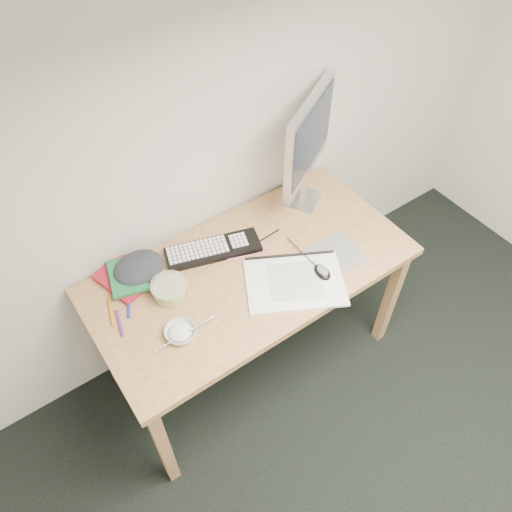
{
  "coord_description": "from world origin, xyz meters",
  "views": [
    {
      "loc": [
        -0.82,
        0.3,
        2.42
      ],
      "look_at": [
        -0.04,
        1.42,
        0.83
      ],
      "focal_mm": 35.0,
      "sensor_mm": 36.0,
      "label": 1
    }
  ],
  "objects_px": {
    "desk": "(251,280)",
    "rice_bowl": "(180,333)",
    "monitor": "(309,140)",
    "keyboard": "(213,250)",
    "sketchpad": "(295,282)"
  },
  "relations": [
    {
      "from": "sketchpad",
      "to": "rice_bowl",
      "type": "height_order",
      "value": "rice_bowl"
    },
    {
      "from": "rice_bowl",
      "to": "sketchpad",
      "type": "bearing_deg",
      "value": -5.32
    },
    {
      "from": "keyboard",
      "to": "monitor",
      "type": "bearing_deg",
      "value": 20.87
    },
    {
      "from": "desk",
      "to": "keyboard",
      "type": "relative_size",
      "value": 3.33
    },
    {
      "from": "sketchpad",
      "to": "keyboard",
      "type": "height_order",
      "value": "keyboard"
    },
    {
      "from": "monitor",
      "to": "desk",
      "type": "bearing_deg",
      "value": 174.62
    },
    {
      "from": "monitor",
      "to": "keyboard",
      "type": "bearing_deg",
      "value": 153.3
    },
    {
      "from": "keyboard",
      "to": "monitor",
      "type": "xyz_separation_m",
      "value": [
        0.54,
        0.03,
        0.34
      ]
    },
    {
      "from": "desk",
      "to": "rice_bowl",
      "type": "distance_m",
      "value": 0.44
    },
    {
      "from": "monitor",
      "to": "rice_bowl",
      "type": "bearing_deg",
      "value": 170.56
    },
    {
      "from": "sketchpad",
      "to": "monitor",
      "type": "xyz_separation_m",
      "value": [
        0.35,
        0.38,
        0.35
      ]
    },
    {
      "from": "desk",
      "to": "rice_bowl",
      "type": "height_order",
      "value": "rice_bowl"
    },
    {
      "from": "monitor",
      "to": "rice_bowl",
      "type": "distance_m",
      "value": 0.99
    },
    {
      "from": "keyboard",
      "to": "monitor",
      "type": "distance_m",
      "value": 0.64
    },
    {
      "from": "sketchpad",
      "to": "monitor",
      "type": "relative_size",
      "value": 0.72
    }
  ]
}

